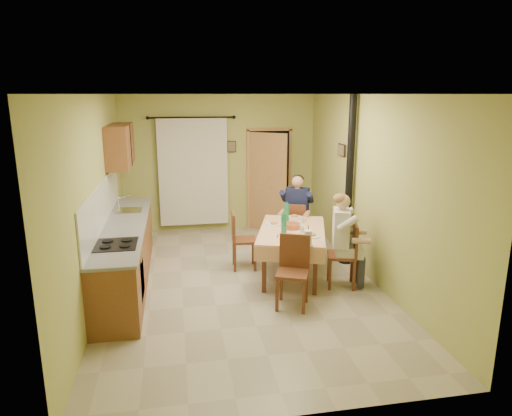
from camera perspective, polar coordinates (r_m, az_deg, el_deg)
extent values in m
cube|color=tan|center=(7.03, -1.89, -9.41)|extent=(4.00, 6.00, 0.01)
cube|color=tan|center=(9.54, -4.59, 5.56)|extent=(4.00, 0.04, 2.80)
cube|color=tan|center=(3.78, 4.63, -7.74)|extent=(4.00, 0.04, 2.80)
cube|color=tan|center=(6.63, -19.36, 1.05)|extent=(0.04, 6.00, 2.80)
cube|color=tan|center=(7.16, 14.08, 2.35)|extent=(0.04, 6.00, 2.80)
cube|color=white|center=(6.45, -2.09, 14.04)|extent=(4.00, 6.00, 0.04)
cube|color=brown|center=(7.23, -15.91, -5.56)|extent=(0.60, 3.60, 0.88)
cube|color=gray|center=(7.09, -16.16, -2.06)|extent=(0.64, 3.64, 0.04)
cube|color=white|center=(7.05, -18.64, 0.43)|extent=(0.02, 3.60, 0.66)
cube|color=silver|center=(7.86, -15.61, -0.36)|extent=(0.42, 0.42, 0.03)
cube|color=black|center=(6.13, -17.07, -4.39)|extent=(0.52, 0.56, 0.02)
cube|color=black|center=(6.27, -14.04, -8.42)|extent=(0.01, 0.55, 0.55)
cube|color=brown|center=(8.18, -16.62, 7.51)|extent=(0.35, 1.40, 0.70)
cylinder|color=black|center=(9.29, -8.07, 11.14)|extent=(1.70, 0.04, 0.04)
cube|color=silver|center=(9.42, -7.85, 4.45)|extent=(1.40, 0.06, 2.20)
cube|color=black|center=(9.74, 1.63, 3.57)|extent=(0.84, 0.03, 2.06)
cube|color=#B5804B|center=(9.64, -0.97, 3.47)|extent=(0.06, 0.06, 2.12)
cube|color=#B5804B|center=(9.83, 4.23, 3.63)|extent=(0.06, 0.06, 2.12)
cube|color=#B5804B|center=(9.59, 1.70, 9.80)|extent=(0.96, 0.06, 0.06)
cube|color=#B5804B|center=(9.48, 1.51, 3.23)|extent=(0.70, 0.50, 2.04)
cube|color=#E2A979|center=(7.12, 4.53, -2.82)|extent=(1.43, 1.86, 0.04)
cube|color=#E2A979|center=(6.37, 4.20, -5.90)|extent=(0.95, 0.30, 0.22)
cube|color=#E2A979|center=(7.94, 4.76, -1.86)|extent=(0.95, 0.30, 0.22)
cube|color=#E2A979|center=(7.18, 0.57, -3.53)|extent=(0.50, 1.58, 0.22)
cube|color=#E2A979|center=(7.15, 8.48, -3.77)|extent=(0.50, 1.58, 0.22)
cylinder|color=white|center=(7.77, 4.83, -1.15)|extent=(0.25, 0.25, 0.02)
ellipsoid|color=#CC7233|center=(7.77, 4.83, -1.00)|extent=(0.12, 0.12, 0.05)
cylinder|color=white|center=(6.56, 4.02, -4.03)|extent=(0.25, 0.25, 0.02)
ellipsoid|color=#CC7233|center=(6.55, 4.02, -3.86)|extent=(0.12, 0.12, 0.05)
cylinder|color=white|center=(6.78, 7.04, -3.48)|extent=(0.25, 0.25, 0.02)
ellipsoid|color=#CC7233|center=(6.78, 7.04, -3.31)|extent=(0.12, 0.12, 0.05)
cylinder|color=white|center=(7.33, 2.27, -2.04)|extent=(0.25, 0.25, 0.02)
ellipsoid|color=#CC7233|center=(7.33, 2.27, -1.88)|extent=(0.12, 0.12, 0.05)
cylinder|color=#CE6838|center=(7.15, 4.56, -2.24)|extent=(0.26, 0.26, 0.08)
cylinder|color=white|center=(6.58, 4.33, -3.95)|extent=(0.28, 0.28, 0.02)
cube|color=tan|center=(6.60, 4.23, -3.73)|extent=(0.07, 0.06, 0.03)
cube|color=tan|center=(6.54, 4.64, -3.90)|extent=(0.05, 0.07, 0.03)
cube|color=tan|center=(6.59, 4.78, -3.77)|extent=(0.06, 0.07, 0.03)
cube|color=tan|center=(6.57, 4.35, -3.79)|extent=(0.04, 0.06, 0.03)
cylinder|color=silver|center=(6.97, 5.75, -2.61)|extent=(0.07, 0.07, 0.10)
cylinder|color=silver|center=(7.46, 5.74, -1.50)|extent=(0.07, 0.07, 0.10)
cylinder|color=white|center=(6.31, 6.52, -3.76)|extent=(0.11, 0.11, 0.22)
cylinder|color=silver|center=(6.30, 6.53, -3.50)|extent=(0.02, 0.02, 0.30)
cube|color=#5E2F19|center=(8.26, 5.08, -2.32)|extent=(0.50, 0.50, 0.04)
cube|color=#5E2F19|center=(8.04, 4.89, -1.05)|extent=(0.35, 0.20, 0.43)
cube|color=#5E2F19|center=(6.15, 4.59, -8.16)|extent=(0.54, 0.54, 0.04)
cube|color=#5E2F19|center=(6.23, 4.86, -5.35)|extent=(0.40, 0.19, 0.47)
cube|color=#5E2F19|center=(6.90, 10.67, -5.84)|extent=(0.50, 0.50, 0.04)
cube|color=#5E2F19|center=(6.84, 12.30, -3.87)|extent=(0.15, 0.40, 0.47)
cube|color=#5E2F19|center=(7.47, -1.49, -4.03)|extent=(0.41, 0.41, 0.04)
cube|color=#5E2F19|center=(7.39, -2.85, -2.30)|extent=(0.07, 0.39, 0.44)
cube|color=#141938|center=(8.14, 4.96, -1.97)|extent=(0.50, 0.52, 0.16)
cube|color=#141938|center=(8.18, 5.18, 0.63)|extent=(0.46, 0.37, 0.54)
sphere|color=tan|center=(8.09, 5.23, 3.30)|extent=(0.21, 0.21, 0.21)
ellipsoid|color=black|center=(8.12, 5.29, 3.63)|extent=(0.21, 0.21, 0.16)
cube|color=beige|center=(6.89, 11.53, -5.23)|extent=(0.48, 0.46, 0.16)
cube|color=beige|center=(6.77, 10.58, -2.41)|extent=(0.32, 0.44, 0.54)
sphere|color=tan|center=(6.67, 10.81, 0.80)|extent=(0.21, 0.21, 0.21)
ellipsoid|color=olive|center=(6.66, 10.49, 1.15)|extent=(0.21, 0.21, 0.16)
cylinder|color=black|center=(7.66, 11.58, 3.24)|extent=(0.12, 0.12, 2.80)
cylinder|color=black|center=(7.99, 11.14, -5.60)|extent=(0.24, 0.24, 0.30)
cube|color=black|center=(9.49, -3.10, 7.68)|extent=(0.19, 0.03, 0.23)
cube|color=brown|center=(8.17, 10.64, 7.14)|extent=(0.03, 0.31, 0.21)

